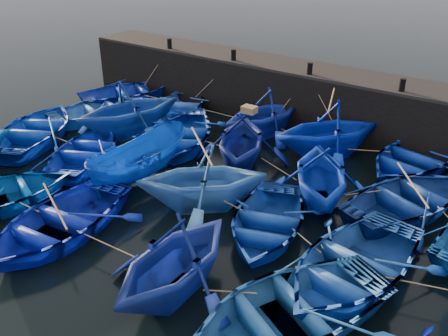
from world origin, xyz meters
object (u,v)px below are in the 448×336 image
Objects in this scene: boat_13 at (36,129)px; wooden_crate at (249,110)px; boat_0 at (128,92)px; boat_8 at (180,133)px.

boat_13 is 9.53m from wooden_crate.
boat_13 is at bearing 120.79° from boat_0.
boat_0 is at bearing 121.73° from boat_8.
boat_8 is 6.24m from boat_13.
wooden_crate is at bearing -33.86° from boat_8.
boat_8 is at bearing -179.26° from boat_0.
boat_8 is at bearing -175.05° from boat_13.
boat_13 is at bearing -159.70° from wooden_crate.
boat_0 is 9.87m from wooden_crate.
boat_13 is (0.50, -6.04, 0.05)m from boat_0.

